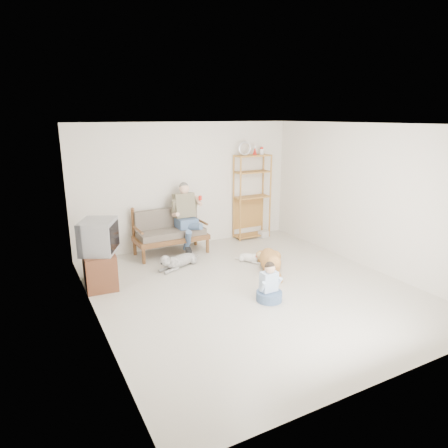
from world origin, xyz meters
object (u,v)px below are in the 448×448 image
etagere (252,196)px  golden_retriever (271,261)px  tv_stand (99,268)px  loveseat (170,231)px

etagere → golden_retriever: (-0.82, -2.02, -0.82)m
tv_stand → golden_retriever: bearing=-11.6°
loveseat → tv_stand: 1.94m
golden_retriever → tv_stand: bearing=-167.9°
etagere → tv_stand: bearing=-162.8°
loveseat → etagere: size_ratio=0.67×
loveseat → etagere: 2.19m
loveseat → tv_stand: (-1.66, -1.00, -0.19)m
loveseat → etagere: bearing=3.6°
etagere → golden_retriever: 2.33m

